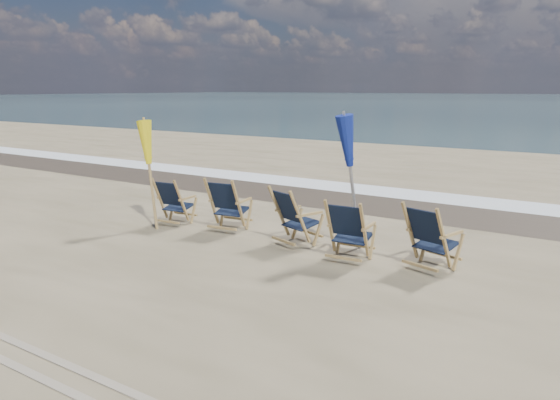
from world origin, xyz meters
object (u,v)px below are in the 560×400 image
(beach_chair_3, at_px, (364,233))
(umbrella_yellow, at_px, (149,147))
(beach_chair_1, at_px, (238,206))
(beach_chair_4, at_px, (443,241))
(umbrella_blue, at_px, (354,147))
(beach_chair_0, at_px, (181,203))
(beach_chair_2, at_px, (300,220))

(beach_chair_3, bearing_deg, umbrella_yellow, -3.00)
(beach_chair_1, bearing_deg, beach_chair_4, 168.26)
(beach_chair_1, distance_m, beach_chair_4, 3.98)
(beach_chair_4, relative_size, umbrella_yellow, 0.50)
(beach_chair_1, height_order, umbrella_blue, umbrella_blue)
(beach_chair_4, bearing_deg, umbrella_yellow, 18.91)
(beach_chair_0, xyz_separation_m, umbrella_blue, (3.52, 0.44, 1.28))
(beach_chair_3, bearing_deg, umbrella_blue, -55.37)
(beach_chair_2, distance_m, umbrella_yellow, 3.44)
(beach_chair_2, bearing_deg, umbrella_yellow, 24.27)
(beach_chair_3, relative_size, beach_chair_4, 0.98)
(umbrella_yellow, bearing_deg, beach_chair_3, 1.43)
(beach_chair_4, relative_size, umbrella_blue, 0.46)
(umbrella_yellow, bearing_deg, umbrella_blue, 10.79)
(beach_chair_0, bearing_deg, umbrella_yellow, 28.16)
(beach_chair_0, distance_m, beach_chair_3, 4.05)
(beach_chair_1, height_order, beach_chair_4, beach_chair_1)
(beach_chair_3, bearing_deg, beach_chair_1, -13.11)
(beach_chair_1, height_order, umbrella_yellow, umbrella_yellow)
(beach_chair_0, distance_m, umbrella_yellow, 1.25)
(beach_chair_0, bearing_deg, beach_chair_3, 171.13)
(beach_chair_4, distance_m, umbrella_blue, 2.17)
(beach_chair_4, bearing_deg, beach_chair_3, 24.54)
(beach_chair_0, xyz_separation_m, beach_chair_4, (5.23, -0.04, 0.04))
(beach_chair_3, relative_size, umbrella_blue, 0.45)
(beach_chair_1, relative_size, umbrella_blue, 0.46)
(beach_chair_0, xyz_separation_m, beach_chair_3, (4.05, -0.21, 0.03))
(beach_chair_4, distance_m, umbrella_yellow, 5.82)
(beach_chair_4, xyz_separation_m, umbrella_blue, (-1.71, 0.47, 1.24))
(beach_chair_2, bearing_deg, beach_chair_4, -160.43)
(beach_chair_2, height_order, umbrella_yellow, umbrella_yellow)
(beach_chair_2, relative_size, umbrella_blue, 0.46)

